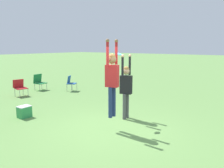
{
  "coord_description": "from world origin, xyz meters",
  "views": [
    {
      "loc": [
        -5.16,
        -3.79,
        2.53
      ],
      "look_at": [
        0.46,
        0.37,
        1.3
      ],
      "focal_mm": 35.0,
      "sensor_mm": 36.0,
      "label": 1
    }
  ],
  "objects_px": {
    "camping_chair_4": "(20,86)",
    "cooler_box": "(24,112)",
    "frisbee": "(118,54)",
    "camping_chair_1": "(71,82)",
    "person_jumping": "(112,76)",
    "camping_chair_3": "(39,81)",
    "person_defending": "(126,85)"
  },
  "relations": [
    {
      "from": "person_defending",
      "to": "camping_chair_4",
      "type": "xyz_separation_m",
      "value": [
        -0.27,
        6.2,
        -0.71
      ]
    },
    {
      "from": "camping_chair_4",
      "to": "cooler_box",
      "type": "xyz_separation_m",
      "value": [
        -1.79,
        -3.23,
        -0.29
      ]
    },
    {
      "from": "camping_chair_3",
      "to": "camping_chair_4",
      "type": "distance_m",
      "value": 1.62
    },
    {
      "from": "person_jumping",
      "to": "frisbee",
      "type": "height_order",
      "value": "person_jumping"
    },
    {
      "from": "frisbee",
      "to": "camping_chair_4",
      "type": "distance_m",
      "value": 6.46
    },
    {
      "from": "camping_chair_4",
      "to": "cooler_box",
      "type": "bearing_deg",
      "value": 71.87
    },
    {
      "from": "frisbee",
      "to": "camping_chair_3",
      "type": "relative_size",
      "value": 0.24
    },
    {
      "from": "person_jumping",
      "to": "person_defending",
      "type": "relative_size",
      "value": 1.02
    },
    {
      "from": "person_defending",
      "to": "cooler_box",
      "type": "relative_size",
      "value": 5.32
    },
    {
      "from": "person_jumping",
      "to": "person_defending",
      "type": "xyz_separation_m",
      "value": [
        1.18,
        0.28,
        -0.46
      ]
    },
    {
      "from": "person_defending",
      "to": "camping_chair_3",
      "type": "bearing_deg",
      "value": 156.21
    },
    {
      "from": "frisbee",
      "to": "cooler_box",
      "type": "distance_m",
      "value": 3.95
    },
    {
      "from": "camping_chair_1",
      "to": "camping_chair_3",
      "type": "distance_m",
      "value": 1.88
    },
    {
      "from": "frisbee",
      "to": "person_jumping",
      "type": "bearing_deg",
      "value": -158.36
    },
    {
      "from": "person_defending",
      "to": "camping_chair_1",
      "type": "relative_size",
      "value": 2.62
    },
    {
      "from": "person_jumping",
      "to": "frisbee",
      "type": "relative_size",
      "value": 10.37
    },
    {
      "from": "person_jumping",
      "to": "cooler_box",
      "type": "xyz_separation_m",
      "value": [
        -0.87,
        3.25,
        -1.45
      ]
    },
    {
      "from": "camping_chair_4",
      "to": "camping_chair_3",
      "type": "bearing_deg",
      "value": -149.28
    },
    {
      "from": "frisbee",
      "to": "camping_chair_3",
      "type": "height_order",
      "value": "frisbee"
    },
    {
      "from": "camping_chair_1",
      "to": "cooler_box",
      "type": "bearing_deg",
      "value": -3.57
    },
    {
      "from": "person_defending",
      "to": "frisbee",
      "type": "relative_size",
      "value": 10.2
    },
    {
      "from": "camping_chair_1",
      "to": "person_jumping",
      "type": "bearing_deg",
      "value": 27.81
    },
    {
      "from": "person_defending",
      "to": "person_jumping",
      "type": "bearing_deg",
      "value": -90.0
    },
    {
      "from": "person_defending",
      "to": "frisbee",
      "type": "distance_m",
      "value": 1.18
    },
    {
      "from": "camping_chair_4",
      "to": "cooler_box",
      "type": "distance_m",
      "value": 3.7
    },
    {
      "from": "camping_chair_1",
      "to": "cooler_box",
      "type": "xyz_separation_m",
      "value": [
        -4.2,
        -2.13,
        -0.31
      ]
    },
    {
      "from": "camping_chair_3",
      "to": "camping_chair_4",
      "type": "xyz_separation_m",
      "value": [
        -1.53,
        -0.55,
        -0.02
      ]
    },
    {
      "from": "person_jumping",
      "to": "camping_chair_3",
      "type": "distance_m",
      "value": 7.53
    },
    {
      "from": "person_defending",
      "to": "frisbee",
      "type": "height_order",
      "value": "frisbee"
    },
    {
      "from": "camping_chair_1",
      "to": "camping_chair_4",
      "type": "relative_size",
      "value": 1.01
    },
    {
      "from": "frisbee",
      "to": "camping_chair_1",
      "type": "relative_size",
      "value": 0.26
    },
    {
      "from": "cooler_box",
      "to": "camping_chair_4",
      "type": "bearing_deg",
      "value": 61.03
    }
  ]
}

